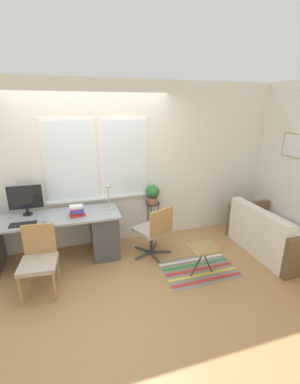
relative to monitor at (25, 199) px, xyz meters
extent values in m
plane|color=tan|center=(1.03, -0.52, -1.00)|extent=(14.00, 14.00, 0.00)
cube|color=white|center=(1.03, 0.24, 0.35)|extent=(9.00, 0.06, 2.70)
cube|color=white|center=(0.68, 0.20, 0.48)|extent=(0.79, 0.02, 1.31)
cube|color=white|center=(0.68, 0.19, 0.48)|extent=(0.72, 0.01, 1.24)
cube|color=white|center=(1.54, 0.20, 0.48)|extent=(0.79, 0.02, 1.31)
cube|color=white|center=(1.54, 0.19, 0.48)|extent=(0.72, 0.01, 1.24)
cube|color=white|center=(1.11, 0.20, -0.17)|extent=(1.70, 0.11, 0.04)
cube|color=white|center=(4.27, -0.52, 0.35)|extent=(0.06, 9.00, 2.70)
cube|color=tan|center=(4.24, -0.56, 0.68)|extent=(0.02, 0.46, 0.40)
cube|color=white|center=(4.23, -0.56, 0.68)|extent=(0.01, 0.41, 0.35)
cube|color=#9EA3A8|center=(0.24, -0.18, -0.27)|extent=(2.19, 0.68, 0.03)
cube|color=#4C4C51|center=(1.10, -0.18, -0.64)|extent=(0.40, 0.60, 0.71)
cylinder|color=black|center=(0.00, 0.00, -0.24)|extent=(0.14, 0.14, 0.02)
cylinder|color=black|center=(0.00, 0.00, -0.19)|extent=(0.05, 0.05, 0.09)
cube|color=black|center=(0.00, 0.00, 0.02)|extent=(0.47, 0.02, 0.35)
cube|color=black|center=(0.00, -0.01, 0.02)|extent=(0.45, 0.01, 0.33)
cube|color=black|center=(-0.01, -0.37, -0.24)|extent=(0.35, 0.15, 0.02)
ellipsoid|color=slate|center=(0.26, -0.40, -0.23)|extent=(0.04, 0.07, 0.03)
cylinder|color=#BCB299|center=(1.20, -0.12, -0.25)|extent=(0.13, 0.13, 0.01)
cylinder|color=#BCB299|center=(1.20, -0.12, -0.07)|extent=(0.02, 0.02, 0.34)
ellipsoid|color=#BCB299|center=(1.20, -0.12, 0.12)|extent=(0.10, 0.10, 0.07)
cube|color=red|center=(0.71, -0.26, -0.23)|extent=(0.23, 0.18, 0.03)
cube|color=red|center=(0.71, -0.26, -0.21)|extent=(0.20, 0.12, 0.02)
cube|color=#2851B2|center=(0.71, -0.26, -0.18)|extent=(0.20, 0.17, 0.04)
cube|color=purple|center=(0.70, -0.27, -0.14)|extent=(0.19, 0.16, 0.04)
cube|color=white|center=(0.70, -0.27, -0.10)|extent=(0.19, 0.13, 0.03)
cylinder|color=#B2844C|center=(-0.02, -1.07, -0.79)|extent=(0.04, 0.04, 0.41)
cylinder|color=#B2844C|center=(0.37, -1.10, -0.79)|extent=(0.04, 0.04, 0.41)
cylinder|color=#B2844C|center=(0.01, -0.68, -0.79)|extent=(0.04, 0.04, 0.41)
cylinder|color=#B2844C|center=(0.40, -0.72, -0.79)|extent=(0.04, 0.04, 0.41)
cube|color=#B2A893|center=(0.19, -0.89, -0.58)|extent=(0.48, 0.46, 0.06)
cube|color=#B2844C|center=(0.21, -0.67, -0.35)|extent=(0.40, 0.07, 0.42)
cube|color=#47474C|center=(1.67, -0.48, -0.98)|extent=(0.31, 0.16, 0.03)
cube|color=#47474C|center=(1.83, -0.58, -0.98)|extent=(0.06, 0.32, 0.03)
cube|color=#47474C|center=(1.97, -0.45, -0.98)|extent=(0.32, 0.11, 0.03)
cube|color=#47474C|center=(1.90, -0.28, -0.98)|extent=(0.19, 0.29, 0.03)
cube|color=#47474C|center=(1.71, -0.30, -0.98)|extent=(0.23, 0.26, 0.03)
cylinder|color=#333338|center=(1.82, -0.42, -0.78)|extent=(0.04, 0.04, 0.37)
cube|color=#B2A893|center=(1.82, -0.42, -0.57)|extent=(0.61, 0.59, 0.06)
cube|color=#B2844C|center=(1.91, -0.64, -0.34)|extent=(0.41, 0.20, 0.39)
cube|color=white|center=(3.77, -0.92, -0.78)|extent=(0.84, 1.26, 0.42)
cube|color=white|center=(3.43, -0.92, -0.40)|extent=(0.16, 1.26, 0.35)
cube|color=brown|center=(3.77, -0.24, -0.69)|extent=(0.84, 0.09, 0.61)
cylinder|color=#333338|center=(2.00, 0.10, -0.33)|extent=(0.25, 0.25, 0.02)
cylinder|color=#333338|center=(2.11, 0.10, -0.67)|extent=(0.01, 0.01, 0.65)
cylinder|color=#333338|center=(1.95, 0.20, -0.67)|extent=(0.01, 0.01, 0.65)
cylinder|color=#333338|center=(1.95, 0.01, -0.67)|extent=(0.01, 0.01, 0.65)
cylinder|color=#9E6B4C|center=(2.00, 0.10, -0.27)|extent=(0.19, 0.19, 0.11)
ellipsoid|color=#2D7038|center=(2.00, 0.10, -0.11)|extent=(0.24, 0.24, 0.22)
cube|color=gray|center=(2.35, -1.06, -0.99)|extent=(1.08, 0.70, 0.01)
cube|color=#C63838|center=(2.35, -1.31, -0.99)|extent=(1.06, 0.06, 0.00)
cube|color=#DBCC4C|center=(2.35, -1.19, -0.99)|extent=(1.06, 0.06, 0.00)
cube|color=#C63838|center=(2.35, -1.06, -0.99)|extent=(1.06, 0.06, 0.00)
cube|color=#388E4C|center=(2.35, -0.93, -0.99)|extent=(1.06, 0.06, 0.00)
cube|color=white|center=(2.35, -0.80, -0.99)|extent=(1.06, 0.06, 0.00)
cube|color=olive|center=(2.34, -1.17, -0.57)|extent=(0.39, 0.33, 0.02)
cylinder|color=#4C3D2D|center=(2.27, -1.17, -0.79)|extent=(0.22, 0.02, 0.42)
cylinder|color=#4C3D2D|center=(2.41, -1.17, -0.79)|extent=(0.22, 0.02, 0.42)
camera|label=1|loc=(0.71, -3.94, 1.27)|focal=24.00mm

